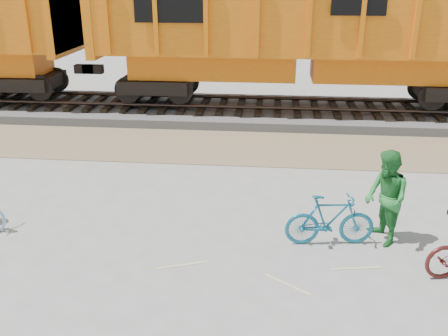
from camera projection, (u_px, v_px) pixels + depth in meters
The scene contains 7 objects.
ground at pixel (243, 245), 9.29m from camera, with size 120.00×120.00×0.00m, color #9E9E99.
gravel_strip at pixel (255, 148), 14.38m from camera, with size 120.00×3.00×0.02m, color #877454.
ballast_bed at pixel (259, 112), 17.56m from camera, with size 120.00×4.00×0.30m, color slate.
track at pixel (259, 103), 17.45m from camera, with size 120.00×2.60×0.24m.
hopper_car_center at pixel (306, 28), 16.38m from camera, with size 14.00×3.13×4.65m.
bicycle_teal at pixel (330, 220), 9.14m from camera, with size 0.47×1.65×0.99m, color #14627E.
person_man at pixel (386, 198), 9.09m from camera, with size 0.87×0.68×1.79m, color #267A32.
Camera 1 is at (0.45, -8.11, 4.74)m, focal length 40.00 mm.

